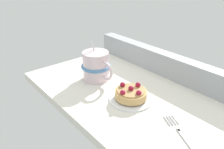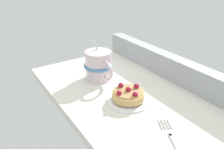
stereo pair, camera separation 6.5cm
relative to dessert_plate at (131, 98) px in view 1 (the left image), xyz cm
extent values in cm
cube|color=silver|center=(-2.96, 2.85, -1.62)|extent=(64.39, 38.37, 2.41)
cube|color=#9EA3A8|center=(-2.96, 19.89, 3.31)|extent=(63.10, 4.27, 7.45)
cylinder|color=white|center=(0.00, 0.00, 0.03)|extent=(11.84, 11.84, 0.90)
cylinder|color=white|center=(0.00, 0.00, -0.19)|extent=(6.51, 6.51, 0.45)
cylinder|color=tan|center=(0.00, 0.00, 1.47)|extent=(8.69, 8.69, 1.98)
cylinder|color=#AB854F|center=(0.00, 0.00, 2.61)|extent=(7.65, 7.65, 0.30)
sphere|color=maroon|center=(0.00, 0.00, 3.18)|extent=(1.48, 1.48, 1.48)
sphere|color=maroon|center=(2.84, 0.05, 3.04)|extent=(1.49, 1.49, 1.49)
sphere|color=maroon|center=(-0.16, 2.82, 3.19)|extent=(1.47, 1.47, 1.47)
sphere|color=maroon|center=(-3.24, -0.37, 3.19)|extent=(1.49, 1.49, 1.49)
sphere|color=maroon|center=(0.03, -3.02, 3.07)|extent=(1.45, 1.45, 1.45)
cylinder|color=silver|center=(-16.18, 0.23, 4.17)|extent=(8.28, 8.28, 9.17)
torus|color=#4C7FB2|center=(-16.18, 0.23, 4.08)|extent=(9.42, 9.42, 1.10)
torus|color=silver|center=(-11.14, 0.23, 4.17)|extent=(6.01, 0.88, 6.01)
cylinder|color=silver|center=(-17.84, 0.85, 9.07)|extent=(0.66, 2.04, 5.35)
cube|color=#B7B7BC|center=(15.87, -0.49, -0.12)|extent=(1.32, 1.04, 0.60)
cube|color=#B7B7BC|center=(13.24, 2.07, -0.12)|extent=(3.23, 1.79, 0.60)
cube|color=#B7B7BC|center=(12.91, 1.42, -0.12)|extent=(3.23, 1.79, 0.60)
cube|color=#B7B7BC|center=(12.58, 0.76, -0.12)|extent=(3.23, 1.79, 0.60)
cube|color=#B7B7BC|center=(12.25, 0.11, -0.12)|extent=(3.23, 1.79, 0.60)
camera|label=1|loc=(36.79, -37.24, 33.26)|focal=36.01mm
camera|label=2|loc=(40.67, -32.01, 33.26)|focal=36.01mm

